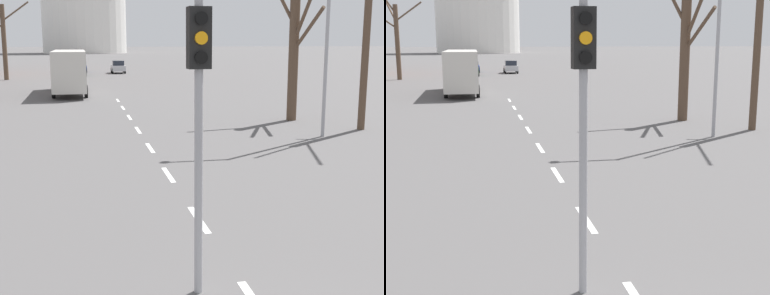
% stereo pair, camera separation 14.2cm
% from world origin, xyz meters
% --- Properties ---
extents(lane_stripe_1, '(0.16, 2.00, 0.01)m').
position_xyz_m(lane_stripe_1, '(0.00, 7.55, 0.00)').
color(lane_stripe_1, silver).
rests_on(lane_stripe_1, ground_plane).
extents(lane_stripe_2, '(0.16, 2.00, 0.01)m').
position_xyz_m(lane_stripe_2, '(0.00, 12.05, 0.00)').
color(lane_stripe_2, silver).
rests_on(lane_stripe_2, ground_plane).
extents(lane_stripe_3, '(0.16, 2.00, 0.01)m').
position_xyz_m(lane_stripe_3, '(0.00, 16.55, 0.00)').
color(lane_stripe_3, silver).
rests_on(lane_stripe_3, ground_plane).
extents(lane_stripe_4, '(0.16, 2.00, 0.01)m').
position_xyz_m(lane_stripe_4, '(0.00, 21.05, 0.00)').
color(lane_stripe_4, silver).
rests_on(lane_stripe_4, ground_plane).
extents(lane_stripe_5, '(0.16, 2.00, 0.01)m').
position_xyz_m(lane_stripe_5, '(0.00, 25.55, 0.00)').
color(lane_stripe_5, silver).
rests_on(lane_stripe_5, ground_plane).
extents(lane_stripe_6, '(0.16, 2.00, 0.01)m').
position_xyz_m(lane_stripe_6, '(0.00, 30.05, 0.00)').
color(lane_stripe_6, silver).
rests_on(lane_stripe_6, ground_plane).
extents(lane_stripe_7, '(0.16, 2.00, 0.01)m').
position_xyz_m(lane_stripe_7, '(0.00, 34.55, 0.00)').
color(lane_stripe_7, silver).
rests_on(lane_stripe_7, ground_plane).
extents(traffic_signal_centre_tall, '(0.36, 0.34, 4.88)m').
position_xyz_m(traffic_signal_centre_tall, '(-0.84, 3.84, 3.41)').
color(traffic_signal_centre_tall, '#9E9EA3').
rests_on(traffic_signal_centre_tall, ground_plane).
extents(street_lamp_right, '(2.64, 0.36, 9.60)m').
position_xyz_m(street_lamp_right, '(7.56, 17.60, 5.84)').
color(street_lamp_right, '#9E9EA3').
rests_on(street_lamp_right, ground_plane).
extents(sedan_near_left, '(1.93, 4.19, 1.49)m').
position_xyz_m(sedan_near_left, '(-2.54, 71.11, 0.78)').
color(sedan_near_left, navy).
rests_on(sedan_near_left, ground_plane).
extents(sedan_near_right, '(1.78, 4.59, 1.62)m').
position_xyz_m(sedan_near_right, '(-2.64, 63.48, 0.82)').
color(sedan_near_right, '#2D4C33').
rests_on(sedan_near_right, ground_plane).
extents(sedan_mid_centre, '(1.80, 4.12, 1.68)m').
position_xyz_m(sedan_mid_centre, '(2.49, 68.02, 0.85)').
color(sedan_mid_centre, '#B7B7BC').
rests_on(sedan_mid_centre, ground_plane).
extents(city_bus, '(2.66, 10.80, 3.48)m').
position_xyz_m(city_bus, '(-3.41, 40.19, 2.05)').
color(city_bus, beige).
rests_on(city_bus, ground_plane).
extents(bare_tree_left_near, '(5.16, 3.06, 9.41)m').
position_xyz_m(bare_tree_left_near, '(-10.60, 58.08, 4.61)').
color(bare_tree_left_near, brown).
rests_on(bare_tree_left_near, ground_plane).
extents(bare_tree_right_near, '(2.32, 2.96, 8.25)m').
position_xyz_m(bare_tree_right_near, '(8.56, 22.60, 3.67)').
color(bare_tree_right_near, brown).
rests_on(bare_tree_right_near, ground_plane).
extents(bare_tree_right_far, '(2.65, 3.76, 10.87)m').
position_xyz_m(bare_tree_right_far, '(10.69, 18.94, 4.77)').
color(bare_tree_right_far, brown).
rests_on(bare_tree_right_far, ground_plane).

